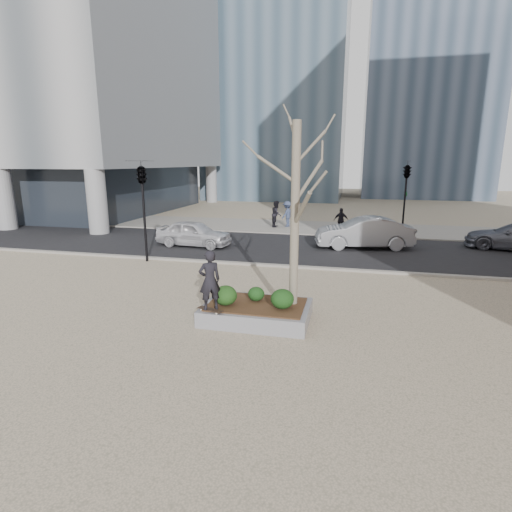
% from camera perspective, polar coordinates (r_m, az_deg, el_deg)
% --- Properties ---
extents(ground, '(120.00, 120.00, 0.00)m').
position_cam_1_polar(ground, '(11.89, -4.66, -8.62)').
color(ground, tan).
rests_on(ground, ground).
extents(street, '(60.00, 8.00, 0.02)m').
position_cam_1_polar(street, '(21.22, 3.75, 1.24)').
color(street, black).
rests_on(street, ground).
extents(far_sidewalk, '(60.00, 6.00, 0.02)m').
position_cam_1_polar(far_sidewalk, '(28.03, 6.21, 4.14)').
color(far_sidewalk, gray).
rests_on(far_sidewalk, ground).
extents(planter, '(3.00, 2.00, 0.45)m').
position_cam_1_polar(planter, '(11.55, 0.09, -8.05)').
color(planter, gray).
rests_on(planter, ground).
extents(planter_mulch, '(2.70, 1.70, 0.04)m').
position_cam_1_polar(planter_mulch, '(11.46, 0.09, -6.91)').
color(planter_mulch, '#382314').
rests_on(planter_mulch, planter).
extents(sycamore_tree, '(2.80, 2.80, 6.60)m').
position_cam_1_polar(sycamore_tree, '(10.88, 5.67, 9.87)').
color(sycamore_tree, gray).
rests_on(sycamore_tree, planter_mulch).
extents(shrub_left, '(0.66, 0.66, 0.56)m').
position_cam_1_polar(shrub_left, '(11.30, -4.39, -5.63)').
color(shrub_left, '#153D13').
rests_on(shrub_left, planter_mulch).
extents(shrub_middle, '(0.48, 0.48, 0.41)m').
position_cam_1_polar(shrub_middle, '(11.63, 0.02, -5.44)').
color(shrub_middle, '#123913').
rests_on(shrub_middle, planter_mulch).
extents(shrub_right, '(0.64, 0.64, 0.54)m').
position_cam_1_polar(shrub_right, '(11.03, 3.78, -6.14)').
color(shrub_right, black).
rests_on(shrub_right, planter_mulch).
extents(skateboard, '(0.80, 0.44, 0.08)m').
position_cam_1_polar(skateboard, '(11.03, -6.52, -7.72)').
color(skateboard, black).
rests_on(skateboard, planter).
extents(skateboarder, '(0.71, 0.67, 1.64)m').
position_cam_1_polar(skateboarder, '(10.76, -6.64, -3.47)').
color(skateboarder, black).
rests_on(skateboarder, skateboard).
extents(police_car, '(4.17, 1.96, 1.38)m').
position_cam_1_polar(police_car, '(21.60, -8.88, 3.21)').
color(police_car, silver).
rests_on(police_car, street).
extents(car_silver, '(5.16, 2.62, 1.62)m').
position_cam_1_polar(car_silver, '(21.60, 15.14, 3.24)').
color(car_silver, '#9D9FA5').
rests_on(car_silver, street).
extents(pedestrian_a, '(0.70, 0.89, 1.81)m').
position_cam_1_polar(pedestrian_a, '(27.74, 2.95, 6.02)').
color(pedestrian_a, black).
rests_on(pedestrian_a, far_sidewalk).
extents(pedestrian_b, '(1.04, 1.31, 1.77)m').
position_cam_1_polar(pedestrian_b, '(27.91, 4.46, 6.00)').
color(pedestrian_b, '#364262').
rests_on(pedestrian_b, far_sidewalk).
extents(pedestrian_c, '(0.94, 0.46, 1.56)m').
position_cam_1_polar(pedestrian_c, '(26.07, 12.06, 5.01)').
color(pedestrian_c, black).
rests_on(pedestrian_c, far_sidewalk).
extents(traffic_light_near, '(0.60, 2.48, 4.50)m').
position_cam_1_polar(traffic_light_near, '(18.54, -15.70, 6.05)').
color(traffic_light_near, black).
rests_on(traffic_light_near, ground).
extents(traffic_light_far, '(0.60, 2.48, 4.50)m').
position_cam_1_polar(traffic_light_far, '(25.33, 20.47, 7.53)').
color(traffic_light_far, black).
rests_on(traffic_light_far, ground).
extents(building_glass_a, '(16.00, 16.00, 45.00)m').
position_cam_1_polar(building_glass_a, '(56.29, 3.66, 31.98)').
color(building_glass_a, slate).
rests_on(building_glass_a, ground).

